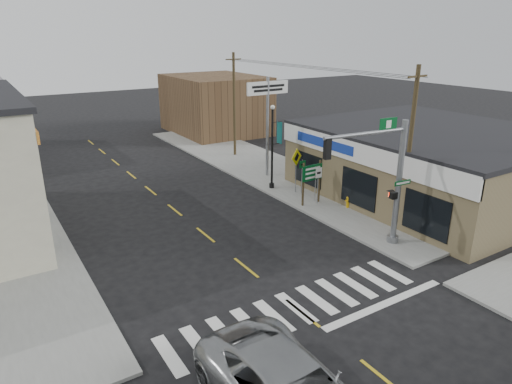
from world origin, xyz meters
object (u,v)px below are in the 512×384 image
utility_pole_near (409,150)px  traffic_signal_pole (389,172)px  bare_tree (415,156)px  dance_center_sign (268,102)px  guide_sign (312,177)px  lamp_post (273,141)px  utility_pole_far (234,104)px  fire_hydrant (348,201)px

utility_pole_near → traffic_signal_pole: bearing=-165.7°
traffic_signal_pole → bare_tree: traffic_signal_pole is taller
dance_center_sign → utility_pole_near: size_ratio=0.83×
guide_sign → lamp_post: 3.93m
utility_pole_far → traffic_signal_pole: bearing=-102.9°
utility_pole_far → dance_center_sign: bearing=-103.4°
guide_sign → lamp_post: lamp_post is taller
traffic_signal_pole → fire_hydrant: traffic_signal_pole is taller
traffic_signal_pole → bare_tree: bearing=26.9°
lamp_post → utility_pole_far: (2.08, 8.59, 1.05)m
traffic_signal_pole → dance_center_sign: (1.56, 12.27, 1.47)m
utility_pole_near → utility_pole_far: 17.60m
fire_hydrant → utility_pole_near: utility_pole_near is taller
traffic_signal_pole → utility_pole_near: bearing=24.9°
guide_sign → bare_tree: (2.81, -4.77, 1.90)m
traffic_signal_pole → bare_tree: (3.41, 1.36, -0.05)m
fire_hydrant → utility_pole_near: (0.12, -3.75, 3.82)m
fire_hydrant → lamp_post: (-1.68, 5.26, 2.73)m
guide_sign → bare_tree: size_ratio=0.56×
guide_sign → fire_hydrant: guide_sign is taller
fire_hydrant → utility_pole_near: bearing=-88.1°
lamp_post → guide_sign: bearing=-63.6°
traffic_signal_pole → utility_pole_far: utility_pole_far is taller
bare_tree → utility_pole_far: bearing=93.3°
lamp_post → bare_tree: (3.07, -8.42, 0.47)m
traffic_signal_pole → guide_sign: 6.46m
dance_center_sign → utility_pole_near: bearing=-88.1°
traffic_signal_pole → utility_pole_near: size_ratio=0.74×
bare_tree → utility_pole_near: size_ratio=0.56×
lamp_post → utility_pole_far: utility_pole_far is taller
fire_hydrant → traffic_signal_pole: bearing=-114.1°
traffic_signal_pole → bare_tree: 3.67m
utility_pole_near → fire_hydrant: bearing=86.4°
traffic_signal_pole → fire_hydrant: bearing=71.0°
guide_sign → lamp_post: bearing=91.0°
bare_tree → traffic_signal_pole: bearing=-158.2°
dance_center_sign → utility_pole_far: size_ratio=0.84×
fire_hydrant → dance_center_sign: bearing=93.4°
guide_sign → fire_hydrant: size_ratio=3.74×
fire_hydrant → lamp_post: 6.16m
dance_center_sign → utility_pole_far: bearing=80.9°
lamp_post → bare_tree: size_ratio=1.17×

